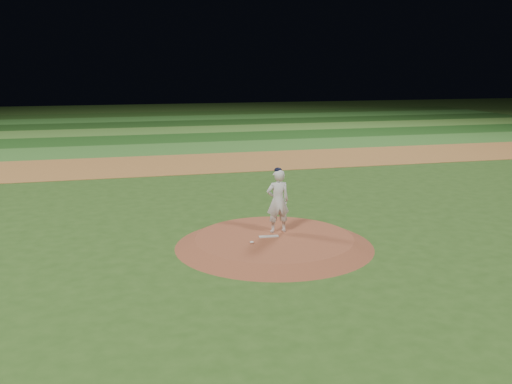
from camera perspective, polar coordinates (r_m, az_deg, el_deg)
ground at (r=15.93m, az=1.83°, el=-5.39°), size 120.00×120.00×0.00m
infield_dirt_band at (r=29.27m, az=-5.96°, el=2.88°), size 70.00×6.00×0.02m
outfield_stripe_0 at (r=34.65m, az=-7.35°, el=4.35°), size 70.00×5.00×0.02m
outfield_stripe_1 at (r=39.57m, az=-8.30°, el=5.34°), size 70.00×5.00×0.02m
outfield_stripe_2 at (r=44.51m, az=-9.03°, el=6.11°), size 70.00×5.00×0.02m
outfield_stripe_3 at (r=49.46m, az=-9.63°, el=6.73°), size 70.00×5.00×0.02m
outfield_stripe_4 at (r=54.42m, az=-10.11°, el=7.23°), size 70.00×5.00×0.02m
outfield_stripe_5 at (r=59.39m, az=-10.51°, el=7.65°), size 70.00×5.00×0.02m
pitchers_mound at (r=15.89m, az=1.83°, el=-4.96°), size 5.50×5.50×0.25m
pitching_rubber at (r=15.87m, az=1.29°, el=-4.46°), size 0.55×0.18×0.03m
rosin_bag at (r=15.31m, az=-0.43°, el=-5.04°), size 0.11×0.11×0.06m
pitcher_on_mound at (r=16.12m, az=2.20°, el=-0.86°), size 0.66×0.44×1.87m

